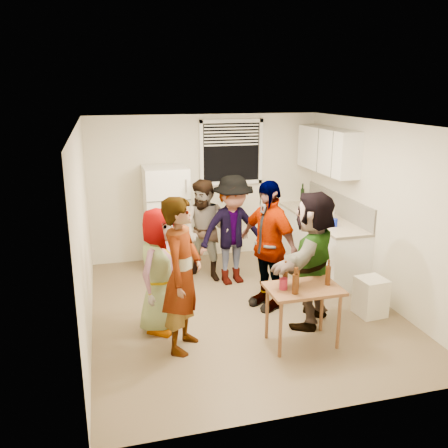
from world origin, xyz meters
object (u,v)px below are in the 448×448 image
object	(u,v)px
blue_cup	(334,226)
guest_back_left	(206,279)
wine_bottle	(302,203)
guest_black	(266,305)
trash_bin	(371,297)
guest_grey	(162,328)
kettle	(308,210)
guest_stripe	(184,347)
guest_orange	(309,321)
beer_bottle_table	(296,285)
beer_bottle_counter	(326,222)
red_cup	(283,289)
refrigerator	(167,218)
serving_table	(301,343)
guest_back_right	(233,282)

from	to	relation	value
blue_cup	guest_back_left	bearing A→B (deg)	162.85
guest_back_left	wine_bottle	bearing A→B (deg)	58.95
guest_back_left	guest_black	bearing A→B (deg)	-27.68
trash_bin	guest_grey	world-z (taller)	trash_bin
kettle	guest_stripe	world-z (taller)	kettle
wine_bottle	guest_orange	world-z (taller)	wine_bottle
wine_bottle	guest_orange	size ratio (longest dim) A/B	0.16
beer_bottle_table	guest_orange	bearing A→B (deg)	45.34
kettle	blue_cup	bearing A→B (deg)	-104.77
beer_bottle_counter	guest_back_left	xyz separation A→B (m)	(-1.85, 0.34, -0.90)
red_cup	refrigerator	bearing A→B (deg)	107.54
trash_bin	guest_orange	xyz separation A→B (m)	(-0.87, 0.02, -0.25)
beer_bottle_table	guest_grey	size ratio (longest dim) A/B	0.16
blue_cup	guest_orange	distance (m)	1.70
refrigerator	serving_table	xyz separation A→B (m)	(1.17, -2.93, -0.85)
refrigerator	guest_black	xyz separation A→B (m)	(1.11, -1.87, -0.85)
wine_bottle	guest_back_left	bearing A→B (deg)	-155.10
blue_cup	red_cup	world-z (taller)	blue_cup
guest_black	trash_bin	bearing A→B (deg)	41.05
refrigerator	blue_cup	world-z (taller)	refrigerator
beer_bottle_table	guest_stripe	size ratio (longest dim) A/B	0.14
guest_black	guest_orange	size ratio (longest dim) A/B	1.02
refrigerator	trash_bin	distance (m)	3.47
red_cup	guest_back_left	size ratio (longest dim) A/B	0.08
kettle	serving_table	xyz separation A→B (m)	(-1.23, -2.63, -0.90)
wine_bottle	guest_stripe	xyz separation A→B (m)	(-2.70, -2.86, -0.90)
refrigerator	serving_table	size ratio (longest dim) A/B	2.00
wine_bottle	guest_back_left	distance (m)	2.38
trash_bin	red_cup	bearing A→B (deg)	-163.01
guest_stripe	kettle	bearing A→B (deg)	-19.28
kettle	beer_bottle_table	world-z (taller)	kettle
guest_stripe	guest_orange	bearing A→B (deg)	-54.64
guest_grey	guest_orange	bearing A→B (deg)	-59.99
red_cup	beer_bottle_table	bearing A→B (deg)	21.04
beer_bottle_counter	guest_black	bearing A→B (deg)	-147.71
wine_bottle	beer_bottle_table	xyz separation A→B (m)	(-1.39, -3.03, -0.18)
guest_stripe	serving_table	bearing A→B (deg)	-72.51
guest_grey	guest_back_left	xyz separation A→B (m)	(0.88, 1.41, 0.00)
serving_table	red_cup	bearing A→B (deg)	176.40
kettle	refrigerator	bearing A→B (deg)	159.78
wine_bottle	guest_back_right	xyz separation A→B (m)	(-1.63, -1.14, -0.90)
refrigerator	guest_grey	xyz separation A→B (m)	(-0.39, -2.15, -0.85)
guest_stripe	guest_back_right	distance (m)	2.02
trash_bin	guest_stripe	world-z (taller)	trash_bin
kettle	wine_bottle	xyz separation A→B (m)	(0.10, 0.49, 0.00)
refrigerator	wine_bottle	world-z (taller)	refrigerator
wine_bottle	guest_stripe	size ratio (longest dim) A/B	0.15
serving_table	refrigerator	bearing A→B (deg)	111.73
wine_bottle	guest_black	size ratio (longest dim) A/B	0.15
blue_cup	serving_table	xyz separation A→B (m)	(-1.20, -1.61, -0.90)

